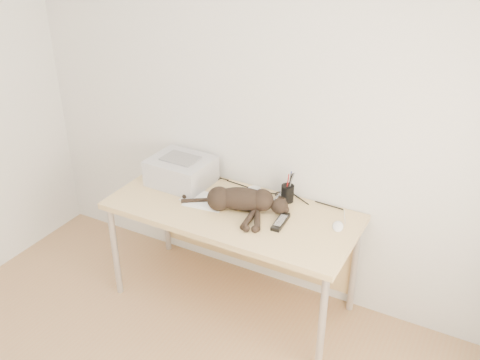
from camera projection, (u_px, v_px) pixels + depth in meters
The scene contains 11 objects.
wall_back at pixel (258, 108), 3.41m from camera, with size 3.50×3.50×0.00m, color silver.
desk at pixel (238, 220), 3.52m from camera, with size 1.60×0.70×0.74m.
printer at pixel (181, 171), 3.66m from camera, with size 0.41×0.36×0.19m.
papers at pixel (204, 201), 3.48m from camera, with size 0.31×0.23×0.01m.
cat at pixel (239, 200), 3.35m from camera, with size 0.70×0.36×0.16m.
mug at pixel (254, 194), 3.48m from camera, with size 0.09×0.09×0.08m, color silver.
pen_cup at pixel (287, 193), 3.46m from camera, with size 0.08×0.08×0.21m.
remote_grey at pixel (279, 199), 3.49m from camera, with size 0.05×0.17×0.02m, color slate.
remote_black at pixel (281, 222), 3.24m from camera, with size 0.06×0.20×0.02m, color black.
mouse at pixel (338, 224), 3.20m from camera, with size 0.07×0.11×0.04m, color white.
cable_tangle at pixel (254, 188), 3.63m from camera, with size 1.36×0.08×0.01m, color black, non-canonical shape.
Camera 1 is at (1.42, -1.15, 2.50)m, focal length 40.00 mm.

